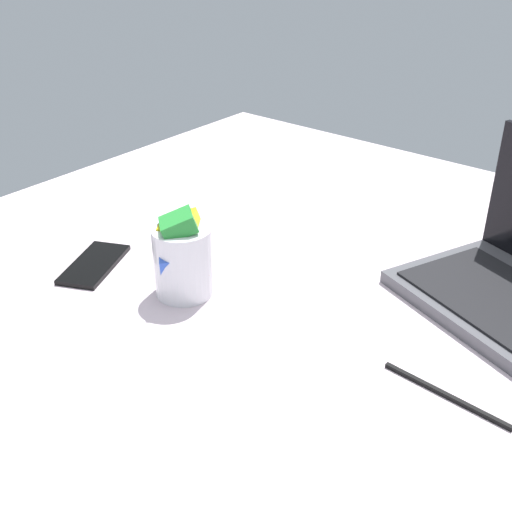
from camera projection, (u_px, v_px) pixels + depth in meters
bed_mattress at (412, 404)px, 90.36cm from camera, size 180.00×140.00×18.00cm
snack_cup at (183, 257)px, 96.37cm from camera, size 9.38×9.89×13.94cm
cell_phone at (94, 264)px, 106.09cm from camera, size 12.10×15.56×0.80cm
charger_cable at (445, 395)px, 78.37cm from camera, size 17.00×1.81×0.60cm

